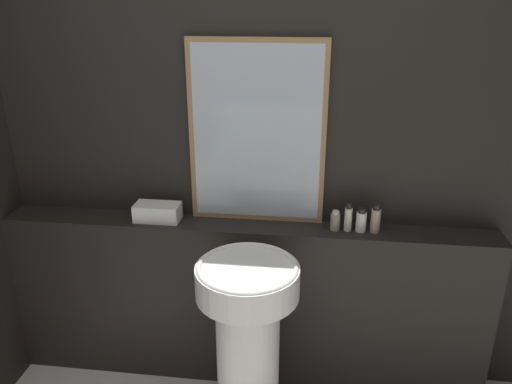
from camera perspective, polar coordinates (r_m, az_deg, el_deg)
The scene contains 9 objects.
wall_back at distance 2.54m, azimuth -0.88°, elevation 3.97°, with size 8.00×0.06×2.50m.
vanity_counter at distance 2.77m, azimuth -1.17°, elevation -12.52°, with size 2.53×0.20×0.93m.
pedestal_sink at distance 2.39m, azimuth -0.94°, elevation -16.29°, with size 0.46×0.46×0.93m.
mirror at distance 2.45m, azimuth 0.10°, elevation 6.66°, with size 0.67×0.03×0.91m.
towel_stack at distance 2.62m, azimuth -11.18°, elevation -2.27°, with size 0.23×0.12×0.09m.
shampoo_bottle at distance 2.50m, azimuth 9.04°, elevation -3.29°, with size 0.05×0.05×0.10m.
conditioner_bottle at distance 2.49m, azimuth 10.49°, elevation -2.94°, with size 0.04×0.04×0.14m.
lotion_bottle at distance 2.50m, azimuth 11.93°, elevation -3.23°, with size 0.05×0.05×0.12m.
body_wash_bottle at distance 2.50m, azimuth 13.51°, elevation -3.05°, with size 0.05×0.05×0.15m.
Camera 1 is at (0.34, -0.85, 2.01)m, focal length 35.00 mm.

